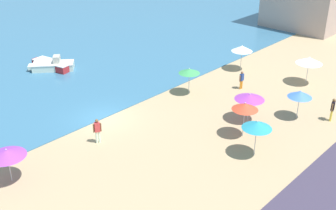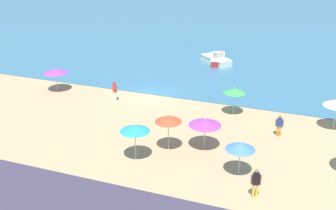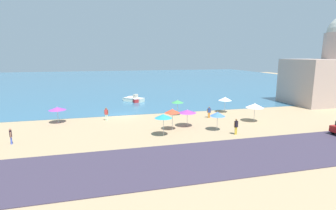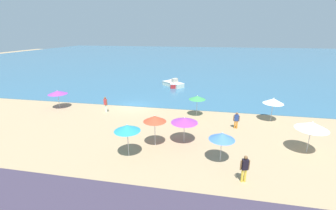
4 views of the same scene
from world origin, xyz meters
TOP-DOWN VIEW (x-y plane):
  - ground_plane at (0.00, 0.00)m, footprint 160.00×160.00m
  - sea at (0.00, 55.00)m, footprint 150.00×110.00m
  - beach_umbrella_0 at (4.93, -8.96)m, footprint 1.78×1.78m
  - beach_umbrella_3 at (9.95, -10.36)m, footprint 1.76×1.76m
  - beach_umbrella_4 at (7.72, -1.71)m, footprint 1.75×1.75m
  - beach_umbrella_5 at (7.11, -7.93)m, footprint 2.16×2.16m
  - beach_umbrella_6 at (-8.44, -2.09)m, footprint 2.17×2.17m
  - beach_umbrella_7 at (3.42, -10.85)m, footprint 1.88×1.88m
  - bather_1 at (11.25, -12.38)m, footprint 0.56×0.30m
  - bather_2 at (-2.37, -2.41)m, footprint 0.52×0.36m
  - bather_3 at (11.55, -4.31)m, footprint 0.57×0.23m
  - skiff_nearshore at (2.99, 11.15)m, footprint 3.99×3.70m
  - skiff_offshore at (3.12, 11.54)m, footprint 2.12×4.59m

SIDE VIEW (x-z plane):
  - ground_plane at x=0.00m, z-range 0.00..0.00m
  - sea at x=0.00m, z-range 0.00..0.05m
  - skiff_offshore at x=3.12m, z-range 0.05..0.77m
  - skiff_nearshore at x=2.99m, z-range -0.23..1.14m
  - bather_3 at x=11.55m, z-range 0.09..1.69m
  - bather_2 at x=-2.37m, z-range 0.11..1.89m
  - bather_1 at x=11.25m, z-range 0.11..1.89m
  - beach_umbrella_6 at x=-8.44m, z-range 0.81..2.97m
  - beach_umbrella_5 at x=7.11m, z-range 0.82..3.00m
  - beach_umbrella_3 at x=9.95m, z-range 0.82..3.06m
  - beach_umbrella_4 at x=7.72m, z-range 0.88..3.17m
  - beach_umbrella_7 at x=3.42m, z-range 0.96..3.46m
  - beach_umbrella_0 at x=4.93m, z-range 0.99..3.58m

